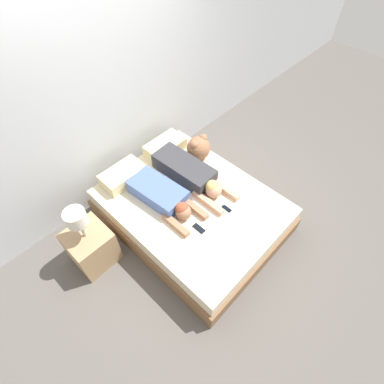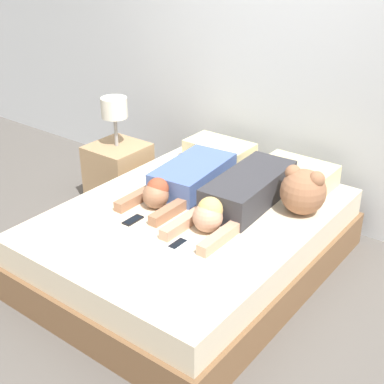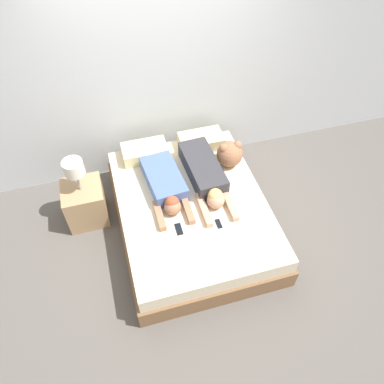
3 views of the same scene
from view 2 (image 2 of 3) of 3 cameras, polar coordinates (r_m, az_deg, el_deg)
The scene contains 11 objects.
ground_plane at distance 3.83m, azimuth 0.00°, elevation -8.08°, with size 12.00×12.00×0.00m, color #5B5651.
wall_back at distance 4.25m, azimuth 10.14°, elevation 14.31°, with size 12.00×0.06×2.60m.
bed at distance 3.70m, azimuth 0.00°, elevation -5.26°, with size 1.63×2.09×0.45m.
pillow_head_left at distance 4.35m, azimuth 2.94°, elevation 4.37°, with size 0.53×0.31×0.16m.
pillow_head_right at distance 4.03m, azimuth 11.25°, elevation 1.96°, with size 0.53×0.31×0.16m.
person_left at distance 3.84m, azimuth -0.76°, elevation 1.35°, with size 0.42×0.99×0.21m.
person_right at distance 3.61m, azimuth 5.21°, elevation -0.27°, with size 0.38×1.16×0.22m.
cell_phone_left at distance 3.50m, azimuth -6.31°, elevation -2.99°, with size 0.06×0.15×0.01m.
cell_phone_right at distance 3.23m, azimuth -1.55°, elevation -5.57°, with size 0.06×0.15×0.01m.
plush_toy at distance 3.59m, azimuth 11.78°, elevation 0.16°, with size 0.31×0.31×0.32m.
nightstand at distance 4.66m, azimuth -7.86°, elevation 2.53°, with size 0.45×0.45×0.92m.
Camera 2 is at (1.90, -2.50, 2.19)m, focal length 50.00 mm.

